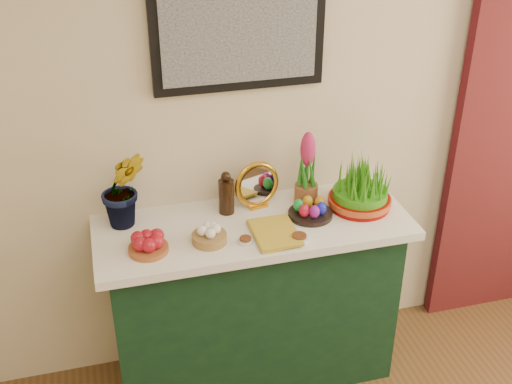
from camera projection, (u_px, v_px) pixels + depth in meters
sideboard at (253, 304)px, 3.07m from camera, size 1.30×0.45×0.85m
tablecloth at (253, 226)px, 2.85m from camera, size 1.40×0.55×0.04m
hyacinth_green at (122, 177)px, 2.71m from camera, size 0.24×0.20×0.47m
apple_bowl at (148, 244)px, 2.62m from camera, size 0.19×0.19×0.08m
garlic_basket at (209, 235)px, 2.68m from camera, size 0.16×0.16×0.08m
vinegar_cruet at (226, 195)px, 2.87m from camera, size 0.07×0.07×0.21m
mirror at (257, 185)px, 2.91m from camera, size 0.23×0.09×0.22m
book at (254, 236)px, 2.71m from camera, size 0.17×0.25×0.03m
spice_dish_left at (246, 240)px, 2.69m from camera, size 0.06×0.06×0.03m
spice_dish_right at (299, 238)px, 2.70m from camera, size 0.08×0.08×0.03m
egg_plate at (311, 210)px, 2.87m from camera, size 0.20×0.20×0.08m
hyacinth_pink at (307, 171)px, 2.92m from camera, size 0.11×0.11×0.36m
wheatgrass_sabzeh at (361, 187)px, 2.91m from camera, size 0.29×0.29×0.24m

